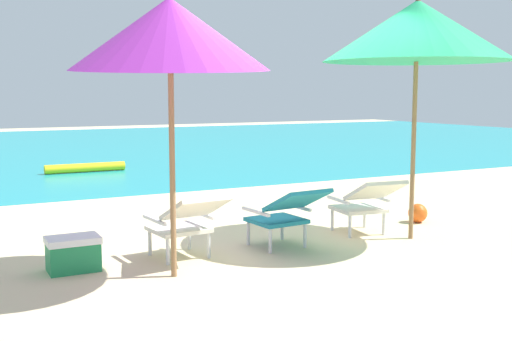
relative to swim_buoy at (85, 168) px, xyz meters
name	(u,v)px	position (x,y,z in m)	size (l,w,h in m)	color
ground_plane	(156,192)	(0.48, -3.06, -0.10)	(40.00, 40.00, 0.00)	beige
ocean_band	(59,149)	(0.48, 5.72, -0.09)	(40.00, 18.00, 0.01)	teal
swim_buoy	(85,168)	(0.00, 0.00, 0.00)	(0.18, 0.18, 1.60)	yellow
lounge_chair_left	(187,220)	(-0.58, -7.22, 0.31)	(0.62, 0.92, 0.68)	silver
lounge_chair_center	(286,211)	(0.49, -7.29, 0.31)	(0.61, 0.92, 0.68)	teal
lounge_chair_right	(366,201)	(1.61, -7.16, 0.31)	(0.63, 0.93, 0.68)	silver
beach_umbrella_left	(170,34)	(-0.87, -7.65, 2.01)	(2.27, 2.28, 2.47)	olive
beach_umbrella_right	(417,31)	(1.98, -7.50, 2.18)	(2.83, 2.83, 2.61)	olive
beach_ball	(418,213)	(2.64, -6.87, 0.02)	(0.24, 0.24, 0.24)	#EA5619
cooler_box	(73,254)	(-1.63, -7.07, 0.06)	(0.47, 0.32, 0.32)	#1E844C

